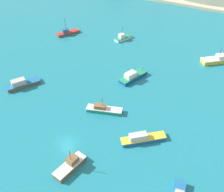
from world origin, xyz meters
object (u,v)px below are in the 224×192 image
object	(u,v)px
fishing_boat_8	(142,138)
fishing_boat_10	(132,76)
fishing_boat_5	(70,165)
fishing_boat_1	(123,38)
fishing_boat_0	(22,84)
fishing_boat_7	(67,32)
fishing_boat_9	(217,60)
fishing_boat_6	(104,109)

from	to	relation	value
fishing_boat_8	fishing_boat_10	bearing A→B (deg)	119.21
fishing_boat_5	fishing_boat_10	bearing A→B (deg)	92.90
fishing_boat_1	fishing_boat_8	size ratio (longest dim) A/B	0.76
fishing_boat_0	fishing_boat_8	world-z (taller)	fishing_boat_0
fishing_boat_7	fishing_boat_0	bearing A→B (deg)	-77.16
fishing_boat_8	fishing_boat_5	bearing A→B (deg)	-126.39
fishing_boat_0	fishing_boat_9	size ratio (longest dim) A/B	1.00
fishing_boat_0	fishing_boat_9	bearing A→B (deg)	39.92
fishing_boat_7	fishing_boat_10	world-z (taller)	fishing_boat_7
fishing_boat_1	fishing_boat_5	world-z (taller)	fishing_boat_5
fishing_boat_0	fishing_boat_9	world-z (taller)	fishing_boat_9
fishing_boat_0	fishing_boat_10	bearing A→B (deg)	33.91
fishing_boat_0	fishing_boat_10	xyz separation A→B (m)	(26.81, 18.02, 0.05)
fishing_boat_0	fishing_boat_7	distance (m)	34.65
fishing_boat_9	fishing_boat_10	xyz separation A→B (m)	(-20.51, -21.58, 0.04)
fishing_boat_9	fishing_boat_8	bearing A→B (deg)	-101.22
fishing_boat_10	fishing_boat_8	bearing A→B (deg)	-60.79
fishing_boat_5	fishing_boat_7	xyz separation A→B (m)	(-36.29, 51.01, -0.12)
fishing_boat_8	fishing_boat_10	world-z (taller)	fishing_boat_10
fishing_boat_6	fishing_boat_9	xyz separation A→B (m)	(21.13, 38.28, 0.16)
fishing_boat_1	fishing_boat_8	distance (m)	50.21
fishing_boat_0	fishing_boat_8	xyz separation A→B (m)	(38.79, -3.40, -0.09)
fishing_boat_1	fishing_boat_9	bearing A→B (deg)	-0.29
fishing_boat_5	fishing_boat_6	world-z (taller)	fishing_boat_5
fishing_boat_7	fishing_boat_9	world-z (taller)	fishing_boat_7
fishing_boat_7	fishing_boat_6	bearing A→B (deg)	-43.78
fishing_boat_7	fishing_boat_9	distance (m)	55.32
fishing_boat_8	fishing_boat_10	size ratio (longest dim) A/B	0.97
fishing_boat_6	fishing_boat_10	world-z (taller)	fishing_boat_6
fishing_boat_1	fishing_boat_5	distance (m)	59.05
fishing_boat_1	fishing_boat_5	xyz separation A→B (m)	(15.44, -57.00, 0.09)
fishing_boat_0	fishing_boat_7	world-z (taller)	fishing_boat_7
fishing_boat_0	fishing_boat_7	bearing A→B (deg)	102.84
fishing_boat_5	fishing_boat_6	distance (m)	18.71
fishing_boat_6	fishing_boat_9	world-z (taller)	fishing_boat_9
fishing_boat_7	fishing_boat_5	bearing A→B (deg)	-54.57
fishing_boat_7	fishing_boat_8	world-z (taller)	fishing_boat_7
fishing_boat_0	fishing_boat_1	xyz separation A→B (m)	(13.15, 39.77, -0.10)
fishing_boat_6	fishing_boat_9	bearing A→B (deg)	61.10
fishing_boat_1	fishing_boat_9	size ratio (longest dim) A/B	0.75
fishing_boat_0	fishing_boat_7	size ratio (longest dim) A/B	1.09
fishing_boat_0	fishing_boat_5	xyz separation A→B (m)	(28.59, -17.23, -0.01)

